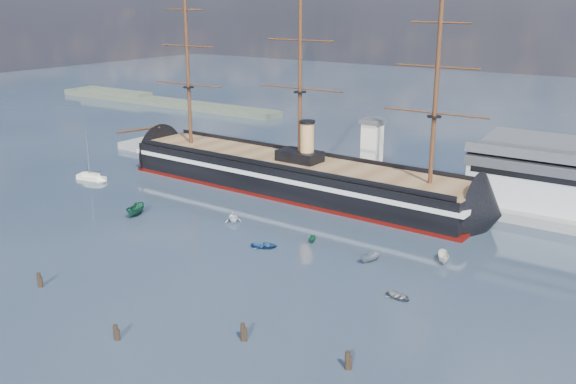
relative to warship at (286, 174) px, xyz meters
The scene contains 17 objects.
ground 23.96m from the warship, 57.88° to the right, with size 600.00×600.00×0.00m, color #1F2A3A.
quay 27.95m from the warship, 35.35° to the left, with size 180.00×18.00×2.00m, color slate.
quay_tower 21.06m from the warship, 39.89° to the left, with size 5.00×5.00×15.00m.
shoreline 147.24m from the warship, 149.37° to the left, with size 120.00×10.00×4.00m.
warship is the anchor object (origin of this frame).
sailboat 50.17m from the warship, 156.05° to the right, with size 8.25×3.57×12.76m.
motorboat_a 36.85m from the warship, 115.03° to the right, with size 7.36×2.70×2.94m, color #154930.
motorboat_b 36.82m from the warship, 61.43° to the right, with size 3.04×1.22×1.42m, color navy.
motorboat_c 45.64m from the warship, 36.39° to the right, with size 5.13×1.88×2.05m, color slate.
motorboat_d 25.07m from the warship, 81.31° to the right, with size 6.22×2.69×2.28m, color white.
motorboat_e 59.83m from the warship, 38.40° to the right, with size 2.65×1.06×1.24m, color slate.
motorboat_f 51.21m from the warship, 22.84° to the right, with size 5.51×2.02×2.20m, color silver.
motorboat_g 34.19m from the warship, 46.80° to the right, with size 3.37×1.23×1.35m, color #124E30.
piling_near_left 65.92m from the warship, 91.60° to the right, with size 0.64×0.64×3.09m, color black.
piling_near_mid 73.12m from the warship, 73.29° to the right, with size 0.64×0.64×2.90m, color black.
piling_near_right 70.01m from the warship, 59.83° to the right, with size 0.64×0.64×3.26m, color black.
piling_far_right 77.00m from the warship, 49.46° to the right, with size 0.64×0.64×3.13m, color black.
Camera 1 is at (71.05, -59.64, 43.94)m, focal length 40.00 mm.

